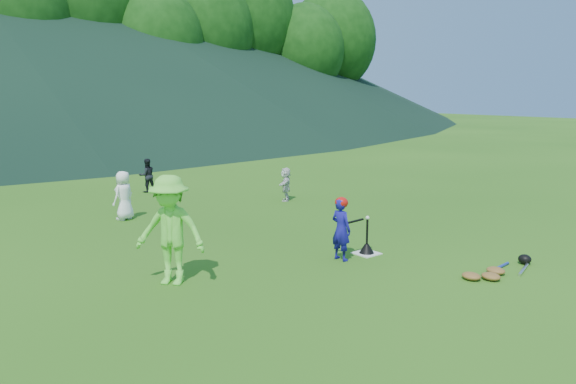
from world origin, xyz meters
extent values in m
plane|color=#275914|center=(0.00, 0.00, 0.00)|extent=(120.00, 120.00, 0.00)
cube|color=silver|center=(0.00, 0.00, 0.01)|extent=(0.45, 0.45, 0.02)
sphere|color=white|center=(0.00, 0.00, 0.74)|extent=(0.08, 0.08, 0.08)
imported|color=navy|center=(-0.68, 0.04, 0.60)|extent=(0.32, 0.46, 1.20)
imported|color=#69E142|center=(-3.84, 0.84, 0.92)|extent=(1.29, 1.36, 1.85)
imported|color=white|center=(-2.53, 5.92, 0.62)|extent=(0.70, 0.59, 1.23)
imported|color=black|center=(-0.40, 9.19, 0.54)|extent=(0.56, 0.45, 1.08)
imported|color=silver|center=(2.17, 5.30, 0.49)|extent=(0.85, 0.85, 0.99)
cone|color=black|center=(0.00, 0.00, 0.11)|extent=(0.30, 0.30, 0.18)
cylinder|color=black|center=(0.00, 0.00, 0.45)|extent=(0.04, 0.04, 0.50)
ellipsoid|color=red|center=(-0.68, 0.04, 1.12)|extent=(0.24, 0.26, 0.22)
cylinder|color=black|center=(-0.38, 0.05, 0.70)|extent=(0.62, 0.05, 0.07)
ellipsoid|color=olive|center=(0.52, -2.42, 0.06)|extent=(0.28, 0.34, 0.13)
ellipsoid|color=olive|center=(0.87, -2.30, 0.06)|extent=(0.28, 0.34, 0.13)
ellipsoid|color=olive|center=(0.27, -2.20, 0.06)|extent=(0.28, 0.34, 0.13)
cylinder|color=silver|center=(1.42, -2.52, 0.03)|extent=(0.70, 0.28, 0.06)
cylinder|color=#263FA5|center=(1.22, -2.17, 0.03)|extent=(0.68, 0.12, 0.05)
ellipsoid|color=black|center=(1.82, -2.32, 0.09)|extent=(0.22, 0.24, 0.19)
cube|color=gray|center=(0.00, 28.00, 0.60)|extent=(70.00, 0.03, 1.20)
cube|color=yellow|center=(0.00, 28.00, 1.24)|extent=(70.00, 0.08, 0.08)
cylinder|color=gray|center=(0.00, 28.00, 0.60)|extent=(0.07, 0.07, 1.30)
cylinder|color=gray|center=(35.00, 28.00, 0.60)|extent=(0.07, 0.07, 1.30)
cylinder|color=#382314|center=(1.60, 33.50, 1.91)|extent=(0.56, 0.56, 3.81)
ellipsoid|color=#164711|center=(1.60, 33.50, 7.96)|extent=(8.28, 8.28, 9.53)
cylinder|color=#382314|center=(6.40, 35.00, 2.20)|extent=(0.56, 0.56, 4.41)
ellipsoid|color=#164711|center=(6.40, 35.00, 9.20)|extent=(9.58, 9.58, 11.01)
cylinder|color=#382314|center=(11.20, 32.00, 1.63)|extent=(0.56, 0.56, 3.25)
ellipsoid|color=#164711|center=(11.20, 32.00, 6.79)|extent=(7.07, 7.07, 8.13)
cylinder|color=#382314|center=(16.00, 33.50, 1.92)|extent=(0.56, 0.56, 3.85)
ellipsoid|color=#164711|center=(16.00, 33.50, 8.03)|extent=(8.36, 8.36, 9.61)
cylinder|color=#382314|center=(20.80, 35.00, 2.22)|extent=(0.56, 0.56, 4.44)
ellipsoid|color=#164711|center=(20.80, 35.00, 9.27)|extent=(9.65, 9.65, 11.10)
cylinder|color=#382314|center=(25.60, 32.00, 1.64)|extent=(0.56, 0.56, 3.29)
ellipsoid|color=#164711|center=(25.60, 32.00, 6.86)|extent=(7.14, 7.14, 8.22)
cylinder|color=#382314|center=(30.40, 33.50, 1.94)|extent=(0.56, 0.56, 3.88)
ellipsoid|color=#164711|center=(30.40, 33.50, 8.10)|extent=(8.44, 8.44, 9.70)
camera|label=1|loc=(-7.97, -7.41, 3.20)|focal=35.00mm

